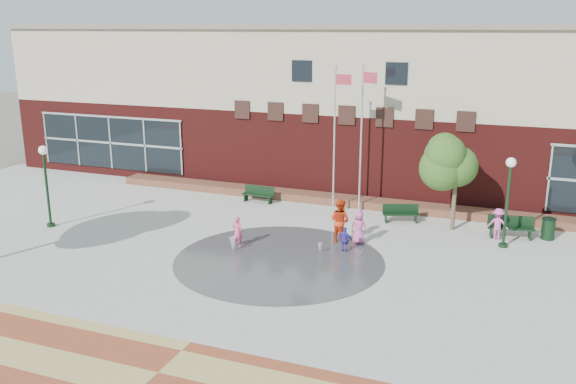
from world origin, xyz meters
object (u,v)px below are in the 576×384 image
(flagpole_left, at_px, (335,134))
(bench_left, at_px, (258,197))
(trash_can, at_px, (548,229))
(child_splash, at_px, (238,232))
(flagpole_right, at_px, (362,131))

(flagpole_left, distance_m, bench_left, 5.82)
(flagpole_left, xyz_separation_m, bench_left, (-4.38, 0.62, -3.78))
(bench_left, xyz_separation_m, trash_can, (14.23, -0.77, 0.22))
(flagpole_left, relative_size, child_splash, 5.47)
(flagpole_right, bearing_deg, flagpole_left, -114.96)
(bench_left, xyz_separation_m, child_splash, (1.92, -6.48, 0.39))
(bench_left, bearing_deg, flagpole_right, 4.69)
(flagpole_left, height_order, bench_left, flagpole_left)
(flagpole_right, relative_size, child_splash, 5.54)
(flagpole_right, height_order, trash_can, flagpole_right)
(trash_can, height_order, child_splash, child_splash)
(flagpole_right, xyz_separation_m, bench_left, (-5.47, -0.29, -3.85))
(bench_left, relative_size, trash_can, 1.76)
(trash_can, distance_m, child_splash, 13.57)
(flagpole_right, bearing_deg, child_splash, -92.69)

